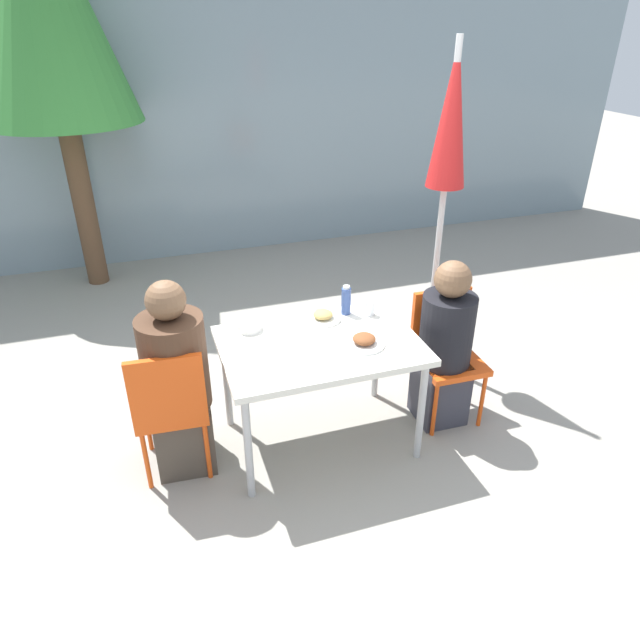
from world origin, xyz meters
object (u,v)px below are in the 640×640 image
person_right (445,348)px  bottle (346,300)px  chair_left (170,403)px  closed_umbrella (448,147)px  salad_bowl (249,326)px  chair_right (445,346)px  person_left (178,385)px  drinking_cup (370,308)px

person_right → bottle: (-0.56, 0.32, 0.28)m
chair_left → closed_umbrella: 2.38m
salad_bowl → chair_right: bearing=-9.9°
chair_left → chair_right: 1.77m
bottle → chair_right: bearing=-21.2°
person_left → person_right: bearing=1.3°
salad_bowl → bottle: bearing=1.7°
chair_left → person_left: 0.11m
chair_left → chair_right: (1.77, 0.08, 0.00)m
salad_bowl → person_left: bearing=-154.7°
closed_umbrella → bottle: size_ratio=11.92×
chair_right → closed_umbrella: closed_umbrella is taller
chair_left → chair_right: size_ratio=1.00×
person_right → drinking_cup: (-0.42, 0.25, 0.23)m
closed_umbrella → drinking_cup: bearing=-149.6°
chair_right → person_right: bearing=58.1°
closed_umbrella → bottle: (-0.82, -0.34, -0.83)m
person_left → closed_umbrella: bearing=20.7°
chair_right → person_right: (-0.05, -0.08, 0.04)m
chair_right → chair_left: bearing=3.9°
chair_left → bottle: bottle is taller
chair_right → salad_bowl: size_ratio=5.73×
salad_bowl → person_right: bearing=-14.0°
chair_right → salad_bowl: (-1.25, 0.22, 0.24)m
closed_umbrella → salad_bowl: 1.75m
chair_right → drinking_cup: 0.57m
chair_right → salad_bowl: chair_right is taller
chair_left → drinking_cup: bearing=15.1°
person_right → bottle: 0.70m
bottle → salad_bowl: (-0.64, -0.02, -0.07)m
person_left → drinking_cup: person_left is taller
chair_left → person_left: size_ratio=0.71×
person_left → closed_umbrella: (1.92, 0.58, 1.08)m
person_left → bottle: (1.10, 0.24, 0.25)m
person_left → salad_bowl: 0.55m
person_left → bottle: person_left is taller
chair_left → person_right: size_ratio=0.76×
chair_left → closed_umbrella: bearing=22.3°
person_left → chair_right: 1.71m
chair_left → salad_bowl: size_ratio=5.73×
person_right → drinking_cup: 0.54m
chair_right → closed_umbrella: size_ratio=0.37×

